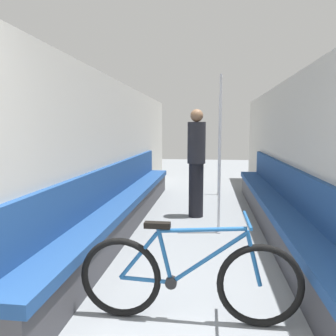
% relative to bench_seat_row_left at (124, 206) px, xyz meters
% --- Properties ---
extents(wall_left, '(0.10, 10.81, 2.24)m').
position_rel_bench_seat_row_left_xyz_m(wall_left, '(-0.23, -0.16, 0.80)').
color(wall_left, beige).
rests_on(wall_left, ground).
extents(wall_right, '(0.10, 10.81, 2.24)m').
position_rel_bench_seat_row_left_xyz_m(wall_right, '(2.49, -0.16, 0.80)').
color(wall_right, beige).
rests_on(wall_right, ground).
extents(bench_seat_row_left, '(0.42, 6.13, 0.96)m').
position_rel_bench_seat_row_left_xyz_m(bench_seat_row_left, '(0.00, 0.00, 0.00)').
color(bench_seat_row_left, '#3D3D42').
rests_on(bench_seat_row_left, ground).
extents(bench_seat_row_right, '(0.42, 6.13, 0.96)m').
position_rel_bench_seat_row_left_xyz_m(bench_seat_row_right, '(2.25, 0.00, 0.00)').
color(bench_seat_row_right, '#3D3D42').
rests_on(bench_seat_row_right, ground).
extents(bicycle, '(1.72, 0.46, 0.84)m').
position_rel_bench_seat_row_left_xyz_m(bicycle, '(1.13, -2.33, 0.02)').
color(bicycle, black).
rests_on(bicycle, ground).
extents(grab_pole_near, '(0.08, 0.08, 2.22)m').
position_rel_bench_seat_row_left_xyz_m(grab_pole_near, '(1.48, 2.65, 0.76)').
color(grab_pole_near, gray).
rests_on(grab_pole_near, ground).
extents(grab_pole_far, '(0.08, 0.08, 2.22)m').
position_rel_bench_seat_row_left_xyz_m(grab_pole_far, '(1.42, -0.11, 0.76)').
color(grab_pole_far, gray).
rests_on(grab_pole_far, ground).
extents(passenger_standing, '(0.30, 0.30, 1.80)m').
position_rel_bench_seat_row_left_xyz_m(passenger_standing, '(1.06, 0.74, 0.62)').
color(passenger_standing, black).
rests_on(passenger_standing, ground).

